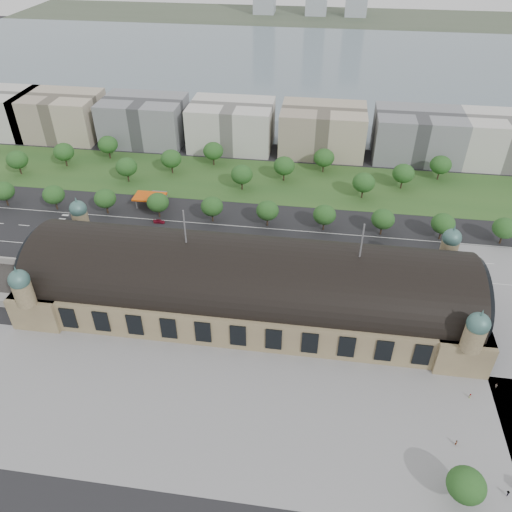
# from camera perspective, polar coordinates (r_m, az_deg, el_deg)

# --- Properties ---
(ground) EXTENTS (900.00, 900.00, 0.00)m
(ground) POSITION_cam_1_polar(r_m,az_deg,el_deg) (173.87, -0.88, -5.89)
(ground) COLOR black
(ground) RESTS_ON ground
(station) EXTENTS (150.00, 48.40, 44.30)m
(station) POSITION_cam_1_polar(r_m,az_deg,el_deg) (167.14, -0.91, -3.28)
(station) COLOR #93845B
(station) RESTS_ON ground
(plaza_south) EXTENTS (190.00, 48.00, 0.12)m
(plaza_south) POSITION_cam_1_polar(r_m,az_deg,el_deg) (143.77, 0.43, -18.03)
(plaza_south) COLOR gray
(plaza_south) RESTS_ON ground
(road_slab) EXTENTS (260.00, 26.00, 0.10)m
(road_slab) POSITION_cam_1_polar(r_m,az_deg,el_deg) (206.31, -4.75, 1.70)
(road_slab) COLOR black
(road_slab) RESTS_ON ground
(grass_belt) EXTENTS (300.00, 45.00, 0.10)m
(grass_belt) POSITION_cam_1_polar(r_m,az_deg,el_deg) (251.71, -0.99, 8.68)
(grass_belt) COLOR #295220
(grass_belt) RESTS_ON ground
(petrol_station) EXTENTS (14.00, 13.00, 5.05)m
(petrol_station) POSITION_cam_1_polar(r_m,az_deg,el_deg) (235.70, -11.52, 6.67)
(petrol_station) COLOR #D14C0C
(petrol_station) RESTS_ON ground
(lake) EXTENTS (700.00, 320.00, 0.08)m
(lake) POSITION_cam_1_polar(r_m,az_deg,el_deg) (441.30, 5.51, 20.84)
(lake) COLOR slate
(lake) RESTS_ON ground
(far_shore) EXTENTS (700.00, 120.00, 0.14)m
(far_shore) POSITION_cam_1_polar(r_m,az_deg,el_deg) (636.21, 6.79, 25.55)
(far_shore) COLOR #44513D
(far_shore) RESTS_ON ground
(office_1) EXTENTS (45.00, 32.00, 24.00)m
(office_1) POSITION_cam_1_polar(r_m,az_deg,el_deg) (318.39, -21.42, 14.70)
(office_1) COLOR #B3A68D
(office_1) RESTS_ON ground
(office_2) EXTENTS (45.00, 32.00, 24.00)m
(office_2) POSITION_cam_1_polar(r_m,az_deg,el_deg) (297.97, -12.64, 14.89)
(office_2) COLOR gray
(office_2) RESTS_ON ground
(office_3) EXTENTS (45.00, 32.00, 24.00)m
(office_3) POSITION_cam_1_polar(r_m,az_deg,el_deg) (284.96, -2.81, 14.71)
(office_3) COLOR beige
(office_3) RESTS_ON ground
(office_4) EXTENTS (45.00, 32.00, 24.00)m
(office_4) POSITION_cam_1_polar(r_m,az_deg,el_deg) (280.39, 7.60, 14.07)
(office_4) COLOR #B3A68D
(office_4) RESTS_ON ground
(office_5) EXTENTS (45.00, 32.00, 24.00)m
(office_5) POSITION_cam_1_polar(r_m,az_deg,el_deg) (284.66, 17.95, 12.99)
(office_5) COLOR gray
(office_5) RESTS_ON ground
(office_6) EXTENTS (45.00, 32.00, 24.00)m
(office_6) POSITION_cam_1_polar(r_m,az_deg,el_deg) (295.77, 26.68, 11.74)
(office_6) COLOR beige
(office_6) RESTS_ON ground
(tree_row_0) EXTENTS (9.60, 9.60, 11.52)m
(tree_row_0) POSITION_cam_1_polar(r_m,az_deg,el_deg) (253.44, -26.91, 6.64)
(tree_row_0) COLOR #2D2116
(tree_row_0) RESTS_ON ground
(tree_row_1) EXTENTS (9.60, 9.60, 11.52)m
(tree_row_1) POSITION_cam_1_polar(r_m,az_deg,el_deg) (240.92, -22.13, 6.51)
(tree_row_1) COLOR #2D2116
(tree_row_1) RESTS_ON ground
(tree_row_2) EXTENTS (9.60, 9.60, 11.52)m
(tree_row_2) POSITION_cam_1_polar(r_m,az_deg,el_deg) (230.24, -16.87, 6.30)
(tree_row_2) COLOR #2D2116
(tree_row_2) RESTS_ON ground
(tree_row_3) EXTENTS (9.60, 9.60, 11.52)m
(tree_row_3) POSITION_cam_1_polar(r_m,az_deg,el_deg) (221.66, -11.16, 6.02)
(tree_row_3) COLOR #2D2116
(tree_row_3) RESTS_ON ground
(tree_row_4) EXTENTS (9.60, 9.60, 11.52)m
(tree_row_4) POSITION_cam_1_polar(r_m,az_deg,el_deg) (215.41, -5.06, 5.66)
(tree_row_4) COLOR #2D2116
(tree_row_4) RESTS_ON ground
(tree_row_5) EXTENTS (9.60, 9.60, 11.52)m
(tree_row_5) POSITION_cam_1_polar(r_m,az_deg,el_deg) (211.72, 1.32, 5.21)
(tree_row_5) COLOR #2D2116
(tree_row_5) RESTS_ON ground
(tree_row_6) EXTENTS (9.60, 9.60, 11.52)m
(tree_row_6) POSITION_cam_1_polar(r_m,az_deg,el_deg) (210.71, 7.83, 4.69)
(tree_row_6) COLOR #2D2116
(tree_row_6) RESTS_ON ground
(tree_row_7) EXTENTS (9.60, 9.60, 11.52)m
(tree_row_7) POSITION_cam_1_polar(r_m,az_deg,el_deg) (212.43, 14.31, 4.10)
(tree_row_7) COLOR #2D2116
(tree_row_7) RESTS_ON ground
(tree_row_8) EXTENTS (9.60, 9.60, 11.52)m
(tree_row_8) POSITION_cam_1_polar(r_m,az_deg,el_deg) (216.81, 20.60, 3.49)
(tree_row_8) COLOR #2D2116
(tree_row_8) RESTS_ON ground
(tree_row_9) EXTENTS (9.60, 9.60, 11.52)m
(tree_row_9) POSITION_cam_1_polar(r_m,az_deg,el_deg) (223.69, 26.56, 2.86)
(tree_row_9) COLOR #2D2116
(tree_row_9) RESTS_ON ground
(tree_belt_0) EXTENTS (10.40, 10.40, 12.48)m
(tree_belt_0) POSITION_cam_1_polar(r_m,az_deg,el_deg) (280.56, -25.64, 9.90)
(tree_belt_0) COLOR #2D2116
(tree_belt_0) RESTS_ON ground
(tree_belt_1) EXTENTS (10.40, 10.40, 12.48)m
(tree_belt_1) POSITION_cam_1_polar(r_m,az_deg,el_deg) (280.23, -21.11, 11.05)
(tree_belt_1) COLOR #2D2116
(tree_belt_1) RESTS_ON ground
(tree_belt_2) EXTENTS (10.40, 10.40, 12.48)m
(tree_belt_2) POSITION_cam_1_polar(r_m,az_deg,el_deg) (281.69, -16.57, 12.12)
(tree_belt_2) COLOR #2D2116
(tree_belt_2) RESTS_ON ground
(tree_belt_3) EXTENTS (10.40, 10.40, 12.48)m
(tree_belt_3) POSITION_cam_1_polar(r_m,az_deg,el_deg) (254.49, -14.59, 9.83)
(tree_belt_3) COLOR #2D2116
(tree_belt_3) RESTS_ON ground
(tree_belt_4) EXTENTS (10.40, 10.40, 12.48)m
(tree_belt_4) POSITION_cam_1_polar(r_m,az_deg,el_deg) (258.35, -9.68, 10.91)
(tree_belt_4) COLOR #2D2116
(tree_belt_4) RESTS_ON ground
(tree_belt_5) EXTENTS (10.40, 10.40, 12.48)m
(tree_belt_5) POSITION_cam_1_polar(r_m,az_deg,el_deg) (264.07, -4.91, 11.88)
(tree_belt_5) COLOR #2D2116
(tree_belt_5) RESTS_ON ground
(tree_belt_6) EXTENTS (10.40, 10.40, 12.48)m
(tree_belt_6) POSITION_cam_1_polar(r_m,az_deg,el_deg) (239.41, -1.63, 9.30)
(tree_belt_6) COLOR #2D2116
(tree_belt_6) RESTS_ON ground
(tree_belt_7) EXTENTS (10.40, 10.40, 12.48)m
(tree_belt_7) POSITION_cam_1_polar(r_m,az_deg,el_deg) (247.91, 3.24, 10.25)
(tree_belt_7) COLOR #2D2116
(tree_belt_7) RESTS_ON ground
(tree_belt_8) EXTENTS (10.40, 10.40, 12.48)m
(tree_belt_8) POSITION_cam_1_polar(r_m,az_deg,el_deg) (258.10, 7.78, 11.07)
(tree_belt_8) COLOR #2D2116
(tree_belt_8) RESTS_ON ground
(tree_belt_9) EXTENTS (10.40, 10.40, 12.48)m
(tree_belt_9) POSITION_cam_1_polar(r_m,az_deg,el_deg) (237.41, 12.21, 8.21)
(tree_belt_9) COLOR #2D2116
(tree_belt_9) RESTS_ON ground
(tree_belt_10) EXTENTS (10.40, 10.40, 12.48)m
(tree_belt_10) POSITION_cam_1_polar(r_m,az_deg,el_deg) (250.35, 16.50, 9.04)
(tree_belt_10) COLOR #2D2116
(tree_belt_10) RESTS_ON ground
(tree_belt_11) EXTENTS (10.40, 10.40, 12.48)m
(tree_belt_11) POSITION_cam_1_polar(r_m,az_deg,el_deg) (264.57, 20.36, 9.75)
(tree_belt_11) COLOR #2D2116
(tree_belt_11) RESTS_ON ground
(tree_plaza_s) EXTENTS (9.00, 9.00, 10.64)m
(tree_plaza_s) POSITION_cam_1_polar(r_m,az_deg,el_deg) (134.69, 22.90, -22.99)
(tree_plaza_s) COLOR #2D2116
(tree_plaza_s) RESTS_ON ground
(traffic_car_1) EXTENTS (4.82, 1.95, 1.56)m
(traffic_car_1) POSITION_cam_1_polar(r_m,az_deg,el_deg) (222.99, -17.73, 3.07)
(traffic_car_1) COLOR #919599
(traffic_car_1) RESTS_ON ground
(traffic_car_2) EXTENTS (5.35, 2.80, 1.44)m
(traffic_car_2) POSITION_cam_1_polar(r_m,az_deg,el_deg) (203.43, -11.69, 0.67)
(traffic_car_2) COLOR black
(traffic_car_2) RESTS_ON ground
(traffic_car_3) EXTENTS (5.05, 2.26, 1.44)m
(traffic_car_3) POSITION_cam_1_polar(r_m,az_deg,el_deg) (220.97, -11.01, 3.90)
(traffic_car_3) COLOR maroon
(traffic_car_3) RESTS_ON ground
(traffic_car_4) EXTENTS (4.17, 1.78, 1.40)m
(traffic_car_4) POSITION_cam_1_polar(r_m,az_deg,el_deg) (198.83, 6.69, 0.31)
(traffic_car_4) COLOR #172541
(traffic_car_4) RESTS_ON ground
(traffic_car_6) EXTENTS (4.84, 2.68, 1.28)m
(traffic_car_6) POSITION_cam_1_polar(r_m,az_deg,el_deg) (203.39, 17.32, -0.40)
(traffic_car_6) COLOR silver
(traffic_car_6) RESTS_ON ground
(parked_car_0) EXTENTS (4.53, 4.09, 1.50)m
(parked_car_0) POSITION_cam_1_polar(r_m,az_deg,el_deg) (216.22, -21.21, 1.10)
(parked_car_0) COLOR black
(parked_car_0) RESTS_ON ground
(parked_car_1) EXTENTS (6.08, 4.50, 1.54)m
(parked_car_1) POSITION_cam_1_polar(r_m,az_deg,el_deg) (203.52, -15.65, 0.02)
(parked_car_1) COLOR maroon
(parked_car_1) RESTS_ON ground
(parked_car_2) EXTENTS (5.71, 4.80, 1.56)m
(parked_car_2) POSITION_cam_1_polar(r_m,az_deg,el_deg) (201.39, -11.70, 0.28)
(parked_car_2) COLOR #192746
(parked_car_2) RESTS_ON ground
(parked_car_3) EXTENTS (4.26, 3.51, 1.37)m
(parked_car_3) POSITION_cam_1_polar(r_m,az_deg,el_deg) (208.20, -16.66, 0.69)
(parked_car_3) COLOR slate
(parked_car_3) RESTS_ON ground
(parked_car_4) EXTENTS (3.90, 3.51, 1.29)m
(parked_car_4) POSITION_cam_1_polar(r_m,az_deg,el_deg) (196.32, -10.06, -0.60)
(parked_car_4) COLOR white
(parked_car_4) RESTS_ON ground
(parked_car_5) EXTENTS (6.05, 4.41, 1.53)m
(parked_car_5) POSITION_cam_1_polar(r_m,az_deg,el_deg) (202.36, -14.01, 0.09)
(parked_car_5) COLOR gray
(parked_car_5) RESTS_ON ground
(parked_car_6) EXTENTS (5.76, 4.05, 1.55)m
(parked_car_6) POSITION_cam_1_polar(r_m,az_deg,el_deg) (192.74, -6.12, -0.93)
(parked_car_6) COLOR black
(parked_car_6) RESTS_ON ground
(bus_west) EXTENTS (12.01, 3.33, 3.31)m
(bus_west) POSITION_cam_1_polar(r_m,az_deg,el_deg) (195.15, -3.15, 0.10)
(bus_west) COLOR red
(bus_west) RESTS_ON ground
(bus_mid) EXTENTS (11.07, 2.69, 3.08)m
(bus_mid) POSITION_cam_1_polar(r_m,az_deg,el_deg) (196.47, 7.41, 0.05)
(bus_mid) COLOR white
(bus_mid) RESTS_ON ground
(bus_east) EXTENTS (13.78, 3.91, 3.79)m
(bus_east) POSITION_cam_1_polar(r_m,az_deg,el_deg) (193.16, 6.23, -0.43)
(bus_east) COLOR beige
(bus_east) RESTS_ON ground
(pedestrian_0) EXTENTS (0.86, 0.54, 1.69)m
(pedestrian_0) POSITION_cam_1_polar(r_m,az_deg,el_deg) (159.21, 23.26, -14.49)
(pedestrian_0) COLOR gray
(pedestrian_0) RESTS_ON ground
(pedestrian_1) EXTENTS (0.79, 0.86, 1.98)m
(pedestrian_1) POSITION_cam_1_polar(r_m,az_deg,el_deg) (147.76, 21.92, -19.21)
(pedestrian_1) COLOR gray
(pedestrian_1) RESTS_ON ground
(pedestrian_2) EXTENTS (0.83, 1.05, 1.89)m
(pedestrian_2) POSITION_cam_1_polar(r_m,az_deg,el_deg) (164.80, 25.77, -13.18)
(pedestrian_2) COLOR gray
(pedestrian_2) RESTS_ON ground
(pedestrian_4) EXTENTS (1.02, 1.36, 1.93)m
(pedestrian_4) POSITION_cam_1_polar(r_m,az_deg,el_deg) (144.44, 26.81, -23.08)
(pedestrian_4) COLOR gray
(pedestrian_4) RESTS_ON ground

